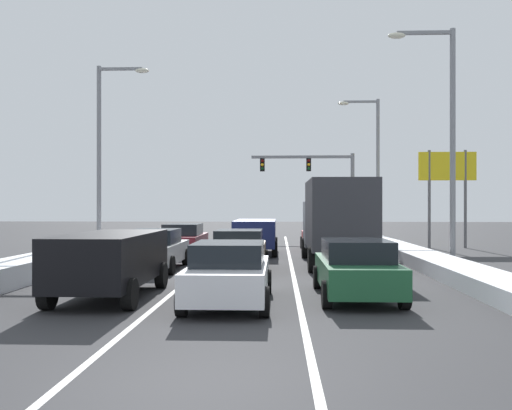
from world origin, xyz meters
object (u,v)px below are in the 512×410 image
box_truck_right_lane_second (337,218)px  roadside_sign_right (447,176)px  suv_black_left_lane_nearest (111,259)px  sedan_white_center_lane_nearest (229,273)px  suv_navy_center_lane_third (255,233)px  street_lamp_right_near (444,126)px  street_lamp_right_mid (373,158)px  street_lamp_left_mid (105,143)px  sedan_silver_left_lane_second (155,249)px  sedan_maroon_left_lane_third (183,239)px  sedan_tan_center_lane_second (239,250)px  sedan_green_right_lane_nearest (356,269)px  traffic_light_gantry (321,177)px  sedan_red_right_lane_third (320,236)px

box_truck_right_lane_second → roadside_sign_right: 11.93m
box_truck_right_lane_second → suv_black_left_lane_nearest: (-6.66, -7.98, -0.88)m
box_truck_right_lane_second → sedan_white_center_lane_nearest: box_truck_right_lane_second is taller
suv_navy_center_lane_third → street_lamp_right_near: size_ratio=0.52×
suv_navy_center_lane_third → roadside_sign_right: (10.61, 4.30, 3.00)m
suv_black_left_lane_nearest → box_truck_right_lane_second: bearing=50.2°
box_truck_right_lane_second → street_lamp_right_mid: size_ratio=0.78×
street_lamp_right_mid → street_lamp_left_mid: 16.82m
suv_black_left_lane_nearest → roadside_sign_right: bearing=51.3°
sedan_silver_left_lane_second → sedan_maroon_left_lane_third: 6.00m
box_truck_right_lane_second → street_lamp_right_mid: 14.39m
sedan_tan_center_lane_second → sedan_maroon_left_lane_third: same height
suv_black_left_lane_nearest → street_lamp_right_mid: 24.22m
box_truck_right_lane_second → sedan_white_center_lane_nearest: size_ratio=1.60×
sedan_green_right_lane_nearest → box_truck_right_lane_second: 7.86m
sedan_maroon_left_lane_third → roadside_sign_right: 15.28m
street_lamp_right_near → roadside_sign_right: bearing=72.6°
traffic_light_gantry → street_lamp_left_mid: 17.67m
sedan_maroon_left_lane_third → street_lamp_right_mid: bearing=40.9°
box_truck_right_lane_second → sedan_tan_center_lane_second: (-3.74, -2.07, -1.14)m
box_truck_right_lane_second → street_lamp_right_near: bearing=0.3°
roadside_sign_right → suv_black_left_lane_nearest: bearing=-128.7°
sedan_white_center_lane_nearest → roadside_sign_right: 21.27m
sedan_maroon_left_lane_third → sedan_red_right_lane_third: bearing=23.3°
sedan_maroon_left_lane_third → roadside_sign_right: size_ratio=0.82×
street_lamp_right_mid → box_truck_right_lane_second: bearing=-105.4°
sedan_green_right_lane_nearest → suv_navy_center_lane_third: suv_navy_center_lane_third is taller
roadside_sign_right → sedan_maroon_left_lane_third: bearing=-160.3°
traffic_light_gantry → street_lamp_right_mid: size_ratio=0.82×
suv_black_left_lane_nearest → sedan_silver_left_lane_second: (-0.26, 6.26, -0.25)m
sedan_silver_left_lane_second → roadside_sign_right: size_ratio=0.82×
sedan_white_center_lane_nearest → box_truck_right_lane_second: bearing=68.3°
traffic_light_gantry → street_lamp_right_near: bearing=-79.3°
suv_navy_center_lane_third → street_lamp_right_near: (7.71, -4.97, 4.52)m
street_lamp_left_mid → roadside_sign_right: size_ratio=1.71×
sedan_tan_center_lane_second → sedan_silver_left_lane_second: bearing=173.8°
sedan_red_right_lane_third → street_lamp_right_near: bearing=-58.8°
street_lamp_right_mid → street_lamp_left_mid: bearing=-151.3°
sedan_maroon_left_lane_third → traffic_light_gantry: traffic_light_gantry is taller
suv_black_left_lane_nearest → suv_navy_center_lane_third: bearing=76.1°
sedan_green_right_lane_nearest → suv_navy_center_lane_third: bearing=103.8°
traffic_light_gantry → sedan_maroon_left_lane_third: bearing=-118.3°
sedan_white_center_lane_nearest → street_lamp_right_mid: bearing=72.0°
box_truck_right_lane_second → sedan_red_right_lane_third: bearing=90.8°
street_lamp_right_near → street_lamp_right_mid: 13.45m
sedan_white_center_lane_nearest → sedan_silver_left_lane_second: bearing=115.7°
sedan_silver_left_lane_second → street_lamp_left_mid: 9.51m
sedan_white_center_lane_nearest → street_lamp_right_near: bearing=48.7°
sedan_tan_center_lane_second → suv_navy_center_lane_third: 7.08m
sedan_silver_left_lane_second → street_lamp_right_mid: street_lamp_right_mid is taller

